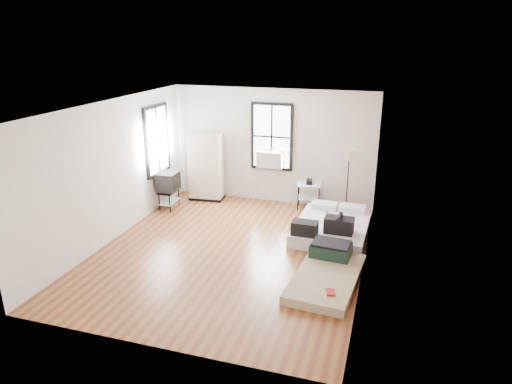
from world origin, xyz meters
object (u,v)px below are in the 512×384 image
(wardrobe, at_px, (206,167))
(tv_stand, at_px, (168,183))
(mattress_main, at_px, (331,226))
(side_table, at_px, (309,189))
(floor_lamp, at_px, (349,159))
(mattress_bare, at_px, (328,271))

(wardrobe, bearing_deg, tv_stand, -129.61)
(wardrobe, height_order, tv_stand, wardrobe)
(mattress_main, distance_m, side_table, 1.57)
(mattress_main, distance_m, wardrobe, 3.65)
(wardrobe, height_order, floor_lamp, wardrobe)
(mattress_main, xyz_separation_m, floor_lamp, (0.15, 1.27, 1.15))
(floor_lamp, distance_m, tv_stand, 4.26)
(wardrobe, bearing_deg, mattress_bare, -46.78)
(tv_stand, bearing_deg, side_table, 13.80)
(mattress_main, height_order, wardrobe, wardrobe)
(mattress_main, distance_m, tv_stand, 4.00)
(floor_lamp, relative_size, tv_stand, 1.74)
(tv_stand, bearing_deg, mattress_main, -8.39)
(wardrobe, distance_m, side_table, 2.63)
(wardrobe, xyz_separation_m, tv_stand, (-0.60, -0.89, -0.20))
(mattress_main, distance_m, mattress_bare, 1.84)
(mattress_main, relative_size, wardrobe, 1.20)
(wardrobe, xyz_separation_m, floor_lamp, (3.51, 0.00, 0.49))
(mattress_main, height_order, floor_lamp, floor_lamp)
(wardrobe, relative_size, side_table, 2.28)
(side_table, bearing_deg, mattress_bare, -73.43)
(side_table, bearing_deg, tv_stand, -163.33)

